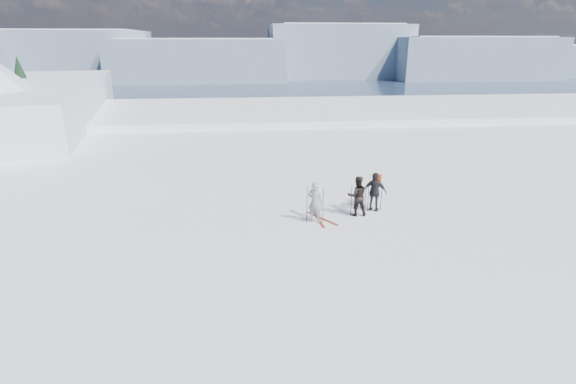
# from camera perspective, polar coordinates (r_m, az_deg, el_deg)

# --- Properties ---
(lake_basin) EXTENTS (820.00, 820.00, 71.62)m
(lake_basin) POSITION_cam_1_polar(r_m,az_deg,el_deg) (43.39, -0.80, 1.50)
(lake_basin) COLOR white
(lake_basin) RESTS_ON ground
(far_mountain_range) EXTENTS (770.00, 110.00, 53.00)m
(far_mountain_range) POSITION_cam_1_polar(r_m,az_deg,el_deg) (467.47, -2.15, 16.93)
(far_mountain_range) COLOR slate
(far_mountain_range) RESTS_ON ground
(skier_grey) EXTENTS (0.66, 0.59, 1.52)m
(skier_grey) POSITION_cam_1_polar(r_m,az_deg,el_deg) (16.17, 3.46, -1.27)
(skier_grey) COLOR gray
(skier_grey) RESTS_ON ground
(skier_dark) EXTENTS (0.76, 0.60, 1.53)m
(skier_dark) POSITION_cam_1_polar(r_m,az_deg,el_deg) (16.95, 8.78, -0.49)
(skier_dark) COLOR black
(skier_dark) RESTS_ON ground
(skier_pack) EXTENTS (0.97, 0.74, 1.53)m
(skier_pack) POSITION_cam_1_polar(r_m,az_deg,el_deg) (17.50, 10.98, -0.01)
(skier_pack) COLOR black
(skier_pack) RESTS_ON ground
(backpack) EXTENTS (0.37, 0.31, 0.46)m
(backpack) POSITION_cam_1_polar(r_m,az_deg,el_deg) (17.46, 11.32, 3.34)
(backpack) COLOR #D44514
(backpack) RESTS_ON skier_pack
(ski_poles) EXTENTS (3.04, 0.91, 1.37)m
(ski_poles) POSITION_cam_1_polar(r_m,az_deg,el_deg) (16.81, 7.69, -1.15)
(ski_poles) COLOR black
(ski_poles) RESTS_ON ground
(skis_loose) EXTENTS (0.98, 1.70, 0.03)m
(skis_loose) POSITION_cam_1_polar(r_m,az_deg,el_deg) (16.69, 4.08, -3.38)
(skis_loose) COLOR black
(skis_loose) RESTS_ON ground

